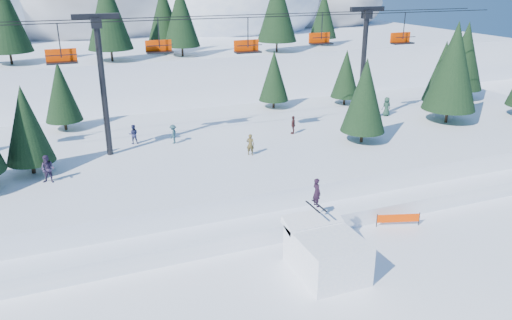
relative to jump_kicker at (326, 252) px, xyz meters
name	(u,v)px	position (x,y,z in m)	size (l,w,h in m)	color
ground	(332,285)	(-0.29, -1.31, -1.22)	(160.00, 160.00, 0.00)	white
mid_shelf	(224,155)	(-0.29, 16.69, 0.03)	(70.00, 22.00, 2.50)	white
berm	(271,213)	(-0.29, 6.69, -0.67)	(70.00, 6.00, 1.10)	white
mountain_ridge	(92,10)	(-5.39, 72.03, 8.42)	(119.00, 60.37, 26.46)	white
jump_kicker	(326,252)	(0.00, 0.00, 0.00)	(3.30, 4.50, 4.93)	white
chairlift	(234,56)	(0.77, 16.74, 8.10)	(46.00, 3.21, 10.28)	black
conifer_stand	(244,86)	(1.60, 16.72, 5.67)	(63.08, 16.16, 9.10)	black
distant_skiers	(211,134)	(-1.48, 16.15, 2.12)	(31.34, 7.00, 1.86)	#25444C
banner_near	(398,218)	(6.97, 2.90, -0.68)	(2.73, 0.89, 0.90)	black
banner_far	(429,197)	(10.99, 4.76, -0.68)	(2.79, 0.70, 0.90)	black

